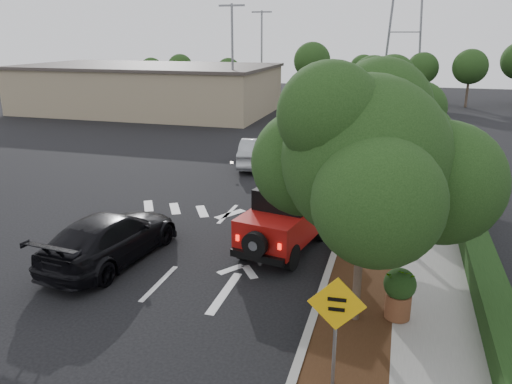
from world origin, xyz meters
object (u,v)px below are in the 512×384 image
at_px(red_jeep, 287,216).
at_px(silver_suv_ahead, 317,178).
at_px(black_suv_oncoming, 111,237).
at_px(speed_hump_sign, 336,318).

height_order(red_jeep, silver_suv_ahead, red_jeep).
distance_m(black_suv_oncoming, speed_hump_sign, 8.63).
bearing_deg(black_suv_oncoming, speed_hump_sign, 157.38).
relative_size(black_suv_oncoming, speed_hump_sign, 2.21).
bearing_deg(silver_suv_ahead, black_suv_oncoming, -98.01).
distance_m(red_jeep, silver_suv_ahead, 5.96).
height_order(red_jeep, speed_hump_sign, speed_hump_sign).
bearing_deg(black_suv_oncoming, silver_suv_ahead, -114.83).
distance_m(red_jeep, black_suv_oncoming, 5.68).
distance_m(silver_suv_ahead, speed_hump_sign, 12.86).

